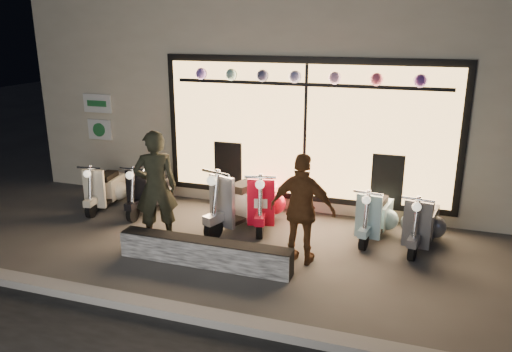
{
  "coord_description": "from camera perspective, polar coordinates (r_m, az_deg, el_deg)",
  "views": [
    {
      "loc": [
        2.75,
        -6.75,
        3.41
      ],
      "look_at": [
        0.3,
        0.6,
        1.05
      ],
      "focal_mm": 35.0,
      "sensor_mm": 36.0,
      "label": 1
    }
  ],
  "objects": [
    {
      "name": "scooter_red",
      "position": [
        8.89,
        0.86,
        -2.78
      ],
      "size": [
        0.67,
        1.43,
        1.02
      ],
      "rotation": [
        0.0,
        0.0,
        0.23
      ],
      "color": "black",
      "rests_on": "ground"
    },
    {
      "name": "shop_building",
      "position": [
        12.12,
        5.3,
        10.68
      ],
      "size": [
        10.2,
        6.23,
        4.2
      ],
      "color": "beige",
      "rests_on": "ground"
    },
    {
      "name": "scooter_cream",
      "position": [
        10.13,
        -16.66,
        -1.28
      ],
      "size": [
        0.51,
        1.28,
        0.91
      ],
      "rotation": [
        0.0,
        0.0,
        0.13
      ],
      "color": "black",
      "rests_on": "ground"
    },
    {
      "name": "scooter_grey",
      "position": [
        8.45,
        18.46,
        -5.04
      ],
      "size": [
        0.56,
        1.31,
        0.93
      ],
      "rotation": [
        0.0,
        0.0,
        -0.17
      ],
      "color": "black",
      "rests_on": "ground"
    },
    {
      "name": "scooter_blue",
      "position": [
        8.59,
        13.52,
        -4.34
      ],
      "size": [
        0.54,
        1.27,
        0.9
      ],
      "rotation": [
        0.0,
        0.0,
        -0.17
      ],
      "color": "black",
      "rests_on": "ground"
    },
    {
      "name": "man",
      "position": [
        8.09,
        -11.38,
        -1.28
      ],
      "size": [
        0.81,
        0.73,
        1.85
      ],
      "primitive_type": "imported",
      "rotation": [
        0.0,
        0.0,
        3.69
      ],
      "color": "black",
      "rests_on": "ground"
    },
    {
      "name": "graffiti_barrier",
      "position": [
        7.45,
        -5.89,
        -8.68
      ],
      "size": [
        2.64,
        0.28,
        0.4
      ],
      "primitive_type": "cube",
      "color": "black",
      "rests_on": "ground"
    },
    {
      "name": "woman",
      "position": [
        7.28,
        5.33,
        -3.85
      ],
      "size": [
        1.0,
        0.47,
        1.67
      ],
      "primitive_type": "imported",
      "rotation": [
        0.0,
        0.0,
        3.08
      ],
      "color": "brown",
      "rests_on": "ground"
    },
    {
      "name": "kerb",
      "position": [
        6.43,
        -10.28,
        -14.76
      ],
      "size": [
        40.0,
        0.25,
        0.12
      ],
      "primitive_type": "cube",
      "color": "slate",
      "rests_on": "ground"
    },
    {
      "name": "scooter_silver",
      "position": [
        8.75,
        -1.37,
        -2.89
      ],
      "size": [
        0.83,
        1.54,
        1.1
      ],
      "rotation": [
        0.0,
        0.0,
        -0.34
      ],
      "color": "black",
      "rests_on": "ground"
    },
    {
      "name": "scooter_black",
      "position": [
        9.72,
        -11.84,
        -1.6
      ],
      "size": [
        0.42,
        1.31,
        0.94
      ],
      "rotation": [
        0.0,
        0.0,
        -0.01
      ],
      "color": "black",
      "rests_on": "ground"
    },
    {
      "name": "ground",
      "position": [
        8.05,
        -3.44,
        -8.16
      ],
      "size": [
        40.0,
        40.0,
        0.0
      ],
      "primitive_type": "plane",
      "color": "#383533",
      "rests_on": "ground"
    }
  ]
}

